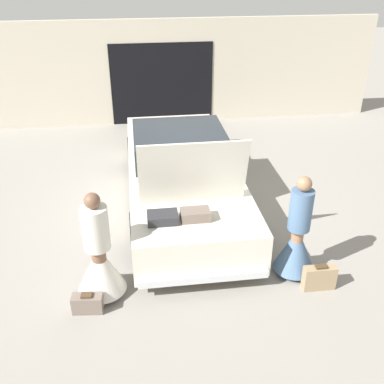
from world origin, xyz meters
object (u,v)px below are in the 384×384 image
object	(u,v)px
car	(181,173)
suitcase_beside_right_person	(319,278)
person_right	(297,241)
person_left	(99,260)
suitcase_beside_left_person	(88,303)

from	to	relation	value
car	suitcase_beside_right_person	world-z (taller)	car
person_right	person_left	bearing A→B (deg)	88.46
suitcase_beside_right_person	car	bearing A→B (deg)	120.74
person_right	suitcase_beside_left_person	bearing A→B (deg)	94.95
person_right	suitcase_beside_left_person	distance (m)	3.14
suitcase_beside_left_person	suitcase_beside_right_person	bearing A→B (deg)	0.51
person_left	suitcase_beside_right_person	distance (m)	3.18
car	suitcase_beside_left_person	xyz separation A→B (m)	(-1.63, -2.87, -0.48)
suitcase_beside_left_person	car	bearing A→B (deg)	60.40
suitcase_beside_left_person	suitcase_beside_right_person	size ratio (longest dim) A/B	0.91
car	suitcase_beside_left_person	size ratio (longest dim) A/B	12.51
person_right	car	bearing A→B (deg)	27.59
car	suitcase_beside_right_person	xyz separation A→B (m)	(1.69, -2.84, -0.42)
car	person_right	world-z (taller)	car
person_right	suitcase_beside_left_person	size ratio (longest dim) A/B	3.80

